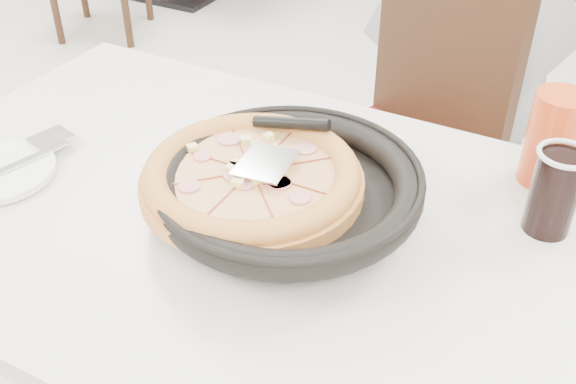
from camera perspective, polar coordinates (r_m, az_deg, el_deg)
The scene contains 9 objects.
main_table at distance 1.34m, azimuth -4.20°, elevation -13.87°, with size 1.20×0.80×0.75m, color silver, non-canonical shape.
chair_far at distance 1.71m, azimuth 8.14°, elevation 2.92°, with size 0.42×0.42×0.95m, color black, non-canonical shape.
trivet at distance 1.02m, azimuth -1.90°, elevation -2.39°, with size 0.11×0.11×0.04m, color black.
pizza_pan at distance 1.03m, azimuth 0.00°, elevation -0.36°, with size 0.35×0.35×0.01m, color black.
pizza at distance 1.02m, azimuth -3.06°, elevation 0.76°, with size 0.34×0.34×0.02m, color #C47F3C.
pizza_server at distance 1.01m, azimuth -1.93°, elevation 2.52°, with size 0.08×0.10×0.00m, color silver.
fork at distance 1.23m, azimuth -21.35°, elevation 2.48°, with size 0.02×0.16×0.00m, color silver.
cola_glass at distance 1.07m, azimuth 21.60°, elevation -0.15°, with size 0.07×0.07×0.13m, color black.
red_cup at distance 1.17m, azimuth 21.56°, elevation 4.20°, with size 0.09×0.09×0.16m, color #C73E16.
Camera 1 is at (0.66, -0.69, 1.40)m, focal length 42.00 mm.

